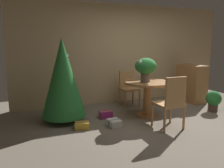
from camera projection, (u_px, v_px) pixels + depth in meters
name	position (u px, v px, depth m)	size (l,w,h in m)	color
ground_plane	(175.00, 126.00, 4.45)	(6.60, 6.60, 0.00)	#756B5B
back_wall_panel	(126.00, 54.00, 6.22)	(6.00, 0.10, 2.60)	tan
round_dining_table	(147.00, 91.00, 4.93)	(0.99, 0.99, 0.77)	#9E6B3D
flower_vase	(146.00, 67.00, 4.78)	(0.45, 0.45, 0.51)	#665B51
wooden_chair_near	(171.00, 100.00, 4.17)	(0.47, 0.44, 1.00)	#B27F4C
wooden_chair_far	(128.00, 86.00, 5.78)	(0.43, 0.39, 0.89)	#B27F4C
holiday_tree	(63.00, 77.00, 4.58)	(0.90, 0.90, 1.70)	brown
gift_box_purple	(106.00, 114.00, 4.91)	(0.27, 0.18, 0.14)	#9E287A
gift_box_cream	(114.00, 123.00, 4.40)	(0.24, 0.27, 0.13)	silver
gift_box_gold	(82.00, 125.00, 4.27)	(0.30, 0.24, 0.13)	gold
wooden_cabinet	(191.00, 83.00, 6.24)	(0.44, 0.81, 1.00)	#9E6B3D
potted_plant	(213.00, 100.00, 5.33)	(0.35, 0.35, 0.49)	#4C382D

